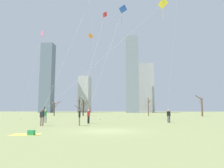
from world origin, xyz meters
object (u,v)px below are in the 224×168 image
(bystander_watching_nearby, at_px, (169,115))
(bare_tree_left_of_center, at_px, (83,107))
(bare_tree_center, at_px, (201,106))
(bare_tree_leftmost, at_px, (54,108))
(bare_tree_rightmost, at_px, (148,106))
(kite_flyer_midfield_right_yellow, at_px, (71,91))
(picnic_spot, at_px, (29,133))
(distant_kite_drifting_left_orange, at_px, (93,43))
(distant_kite_low_near_trees_pink, at_px, (40,41))
(kite_flyer_far_back_red, at_px, (87,86))
(kite_flyer_foreground_right_teal, at_px, (59,76))
(bare_tree_right_of_center, at_px, (79,107))
(kite_flyer_midfield_center_blue, at_px, (97,89))

(bystander_watching_nearby, bearing_deg, bare_tree_left_of_center, 119.70)
(bare_tree_center, bearing_deg, bare_tree_leftmost, 177.15)
(bare_tree_leftmost, distance_m, bare_tree_rightmost, 24.89)
(kite_flyer_midfield_right_yellow, bearing_deg, bare_tree_leftmost, 113.07)
(picnic_spot, distance_m, bare_tree_leftmost, 44.22)
(distant_kite_drifting_left_orange, distance_m, bare_tree_leftmost, 24.39)
(bystander_watching_nearby, xyz_separation_m, bare_tree_left_of_center, (-17.09, 29.97, 1.49))
(distant_kite_low_near_trees_pink, distance_m, bare_tree_left_of_center, 26.22)
(kite_flyer_far_back_red, bearing_deg, picnic_spot, -97.93)
(kite_flyer_foreground_right_teal, height_order, bare_tree_right_of_center, kite_flyer_foreground_right_teal)
(distant_kite_drifting_left_orange, height_order, bare_tree_center, distant_kite_drifting_left_orange)
(kite_flyer_foreground_right_teal, xyz_separation_m, kite_flyer_midfield_right_yellow, (-0.53, 6.35, -0.83))
(distant_kite_low_near_trees_pink, height_order, bare_tree_leftmost, distant_kite_low_near_trees_pink)
(bare_tree_left_of_center, bearing_deg, picnic_spot, -82.32)
(bystander_watching_nearby, height_order, bare_tree_right_of_center, bare_tree_right_of_center)
(kite_flyer_midfield_right_yellow, height_order, distant_kite_low_near_trees_pink, kite_flyer_midfield_right_yellow)
(bystander_watching_nearby, xyz_separation_m, bare_tree_center, (12.95, 26.61, 1.71))
(kite_flyer_foreground_right_teal, xyz_separation_m, bare_tree_leftmost, (-12.95, 35.52, -2.70))
(distant_kite_low_near_trees_pink, xyz_separation_m, bare_tree_center, (32.35, 20.59, -10.21))
(distant_kite_low_near_trees_pink, xyz_separation_m, bare_tree_left_of_center, (2.31, 23.94, -10.43))
(distant_kite_drifting_left_orange, bearing_deg, kite_flyer_far_back_red, -82.82)
(kite_flyer_far_back_red, distance_m, distant_kite_drifting_left_orange, 17.69)
(bystander_watching_nearby, bearing_deg, bare_tree_right_of_center, 124.49)
(kite_flyer_midfield_center_blue, distance_m, distant_kite_drifting_left_orange, 16.54)
(bare_tree_rightmost, height_order, bare_tree_left_of_center, bare_tree_left_of_center)
(kite_flyer_foreground_right_teal, relative_size, bare_tree_rightmost, 4.04)
(bare_tree_right_of_center, bearing_deg, kite_flyer_midfield_right_yellow, -79.25)
(bystander_watching_nearby, relative_size, bare_tree_center, 0.31)
(kite_flyer_far_back_red, distance_m, bare_tree_center, 37.13)
(picnic_spot, height_order, bare_tree_right_of_center, bare_tree_right_of_center)
(bare_tree_leftmost, bearing_deg, kite_flyer_midfield_center_blue, -61.85)
(distant_kite_drifting_left_orange, height_order, bare_tree_leftmost, distant_kite_drifting_left_orange)
(kite_flyer_midfield_center_blue, height_order, picnic_spot, kite_flyer_midfield_center_blue)
(distant_kite_low_near_trees_pink, height_order, bare_tree_rightmost, distant_kite_low_near_trees_pink)
(distant_kite_drifting_left_orange, bearing_deg, bare_tree_left_of_center, 107.01)
(kite_flyer_far_back_red, distance_m, distant_kite_low_near_trees_pink, 15.61)
(distant_kite_drifting_left_orange, relative_size, picnic_spot, 8.07)
(distant_kite_drifting_left_orange, relative_size, distant_kite_low_near_trees_pink, 1.10)
(distant_kite_drifting_left_orange, bearing_deg, bystander_watching_nearby, -45.64)
(distant_kite_drifting_left_orange, distance_m, picnic_spot, 29.09)
(kite_flyer_far_back_red, bearing_deg, bare_tree_rightmost, 72.52)
(distant_kite_low_near_trees_pink, xyz_separation_m, bare_tree_rightmost, (19.72, 23.00, -10.33))
(distant_kite_drifting_left_orange, distance_m, bare_tree_rightmost, 23.97)
(bystander_watching_nearby, height_order, distant_kite_low_near_trees_pink, distant_kite_low_near_trees_pink)
(kite_flyer_midfield_center_blue, height_order, bare_tree_right_of_center, kite_flyer_midfield_center_blue)
(bare_tree_rightmost, distance_m, bare_tree_center, 12.86)
(kite_flyer_foreground_right_teal, bearing_deg, picnic_spot, -86.48)
(bare_tree_leftmost, distance_m, bare_tree_right_of_center, 8.50)
(kite_flyer_midfield_right_yellow, height_order, bare_tree_left_of_center, kite_flyer_midfield_right_yellow)
(kite_flyer_far_back_red, relative_size, bare_tree_left_of_center, 3.72)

